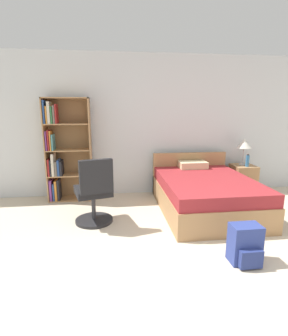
# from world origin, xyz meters

# --- Properties ---
(ground_plane) EXTENTS (14.00, 14.00, 0.00)m
(ground_plane) POSITION_xyz_m (0.00, 0.00, 0.00)
(ground_plane) COLOR beige
(wall_back) EXTENTS (9.00, 0.06, 2.60)m
(wall_back) POSITION_xyz_m (0.00, 3.23, 1.30)
(wall_back) COLOR silver
(wall_back) RESTS_ON ground_plane
(bookshelf) EXTENTS (0.78, 0.34, 1.81)m
(bookshelf) POSITION_xyz_m (-1.66, 2.98, 0.88)
(bookshelf) COLOR #AD7F51
(bookshelf) RESTS_ON ground_plane
(bed) EXTENTS (1.40, 1.92, 0.80)m
(bed) POSITION_xyz_m (0.67, 2.18, 0.29)
(bed) COLOR #AD7F51
(bed) RESTS_ON ground_plane
(office_chair) EXTENTS (0.59, 0.66, 0.98)m
(office_chair) POSITION_xyz_m (-1.07, 1.84, 0.45)
(office_chair) COLOR #232326
(office_chair) RESTS_ON ground_plane
(nightstand) EXTENTS (0.41, 0.47, 0.56)m
(nightstand) POSITION_xyz_m (1.70, 2.89, 0.28)
(nightstand) COLOR #AD7F51
(nightstand) RESTS_ON ground_plane
(table_lamp) EXTENTS (0.28, 0.28, 0.50)m
(table_lamp) POSITION_xyz_m (1.69, 2.93, 0.96)
(table_lamp) COLOR #B2B2B7
(table_lamp) RESTS_ON nightstand
(water_bottle) EXTENTS (0.06, 0.06, 0.24)m
(water_bottle) POSITION_xyz_m (1.70, 2.78, 0.67)
(water_bottle) COLOR teal
(water_bottle) RESTS_ON nightstand
(backpack_blue) EXTENTS (0.32, 0.28, 0.43)m
(backpack_blue) POSITION_xyz_m (0.58, 0.66, 0.20)
(backpack_blue) COLOR navy
(backpack_blue) RESTS_ON ground_plane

